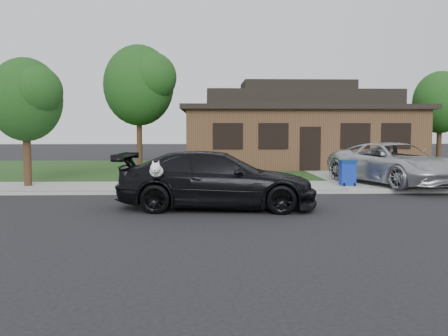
{
  "coord_description": "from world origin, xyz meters",
  "views": [
    {
      "loc": [
        -1.03,
        -13.0,
        2.17
      ],
      "look_at": [
        -0.55,
        0.62,
        1.1
      ],
      "focal_mm": 40.0,
      "sensor_mm": 36.0,
      "label": 1
    }
  ],
  "objects": [
    {
      "name": "recycling_bin",
      "position": [
        4.06,
        4.74,
        0.59
      ],
      "size": [
        0.59,
        0.62,
        0.94
      ],
      "rotation": [
        0.0,
        0.0,
        -0.05
      ],
      "color": "navy",
      "rests_on": "sidewalk"
    },
    {
      "name": "tree_1",
      "position": [
        12.14,
        14.4,
        3.71
      ],
      "size": [
        3.15,
        3.0,
        5.25
      ],
      "color": "#332114",
      "rests_on": "ground"
    },
    {
      "name": "lawn",
      "position": [
        0.0,
        13.0,
        0.07
      ],
      "size": [
        60.0,
        13.0,
        0.13
      ],
      "primitive_type": "cube",
      "color": "#193814",
      "rests_on": "ground"
    },
    {
      "name": "tree_0",
      "position": [
        -4.34,
        12.88,
        4.48
      ],
      "size": [
        3.78,
        3.6,
        6.34
      ],
      "color": "#332114",
      "rests_on": "ground"
    },
    {
      "name": "house",
      "position": [
        4.0,
        15.0,
        2.13
      ],
      "size": [
        12.6,
        8.6,
        4.65
      ],
      "color": "#422B1C",
      "rests_on": "ground"
    },
    {
      "name": "sidewalk",
      "position": [
        0.0,
        5.0,
        0.06
      ],
      "size": [
        60.0,
        3.0,
        0.12
      ],
      "primitive_type": "cube",
      "color": "gray",
      "rests_on": "ground"
    },
    {
      "name": "curb",
      "position": [
        0.0,
        3.5,
        0.06
      ],
      "size": [
        60.0,
        0.12,
        0.12
      ],
      "primitive_type": "cube",
      "color": "gray",
      "rests_on": "ground"
    },
    {
      "name": "ground",
      "position": [
        0.0,
        0.0,
        0.0
      ],
      "size": [
        120.0,
        120.0,
        0.0
      ],
      "primitive_type": "plane",
      "color": "black",
      "rests_on": "ground"
    },
    {
      "name": "driveway",
      "position": [
        6.0,
        10.0,
        0.07
      ],
      "size": [
        4.5,
        13.0,
        0.14
      ],
      "primitive_type": "cube",
      "color": "gray",
      "rests_on": "ground"
    },
    {
      "name": "tree_2",
      "position": [
        -7.38,
        5.11,
        3.27
      ],
      "size": [
        2.73,
        2.6,
        4.59
      ],
      "color": "#332114",
      "rests_on": "ground"
    },
    {
      "name": "minivan",
      "position": [
        5.88,
        5.04,
        0.91
      ],
      "size": [
        4.26,
        6.05,
        1.53
      ],
      "primitive_type": "imported",
      "rotation": [
        0.0,
        0.0,
        0.35
      ],
      "color": "#B2B5B9",
      "rests_on": "driveway"
    },
    {
      "name": "sedan",
      "position": [
        -0.76,
        0.52,
        0.78
      ],
      "size": [
        5.53,
        2.67,
        1.56
      ],
      "rotation": [
        0.0,
        0.0,
        1.5
      ],
      "color": "black",
      "rests_on": "ground"
    }
  ]
}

